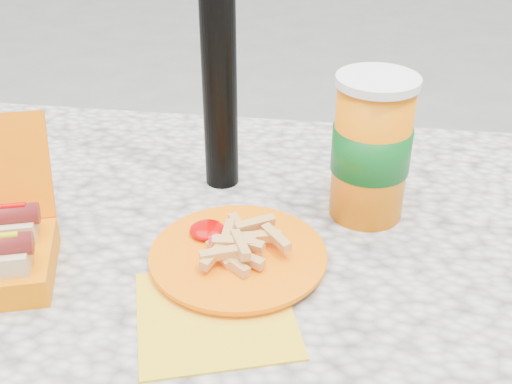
# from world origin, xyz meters

# --- Properties ---
(picnic_table) EXTENTS (1.20, 0.80, 0.75)m
(picnic_table) POSITION_xyz_m (0.00, 0.00, 0.64)
(picnic_table) COLOR beige
(picnic_table) RESTS_ON ground
(fries_plate) EXTENTS (0.23, 0.32, 0.04)m
(fries_plate) POSITION_xyz_m (0.06, -0.05, 0.76)
(fries_plate) COLOR yellow
(fries_plate) RESTS_ON picnic_table
(soda_cup) EXTENTS (0.11, 0.11, 0.20)m
(soda_cup) POSITION_xyz_m (0.22, 0.10, 0.85)
(soda_cup) COLOR orange
(soda_cup) RESTS_ON picnic_table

